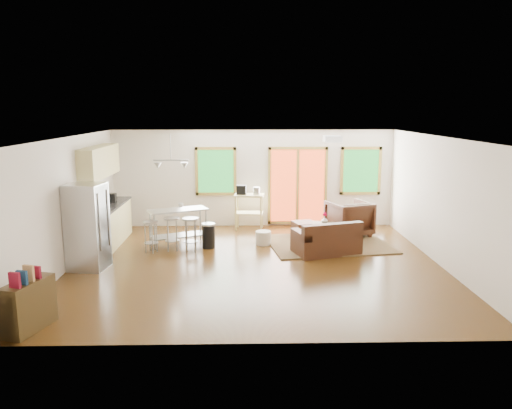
{
  "coord_description": "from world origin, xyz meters",
  "views": [
    {
      "loc": [
        -0.24,
        -9.81,
        3.15
      ],
      "look_at": [
        0.0,
        0.3,
        1.2
      ],
      "focal_mm": 35.0,
      "sensor_mm": 36.0,
      "label": 1
    }
  ],
  "objects_px": {
    "refrigerator": "(88,227)",
    "armchair": "(349,217)",
    "loveseat": "(327,241)",
    "kitchen_cart": "(248,199)",
    "ottoman": "(304,229)",
    "rug": "(328,244)",
    "coffee_table": "(333,226)",
    "island": "(178,220)"
  },
  "relations": [
    {
      "from": "ottoman",
      "to": "island",
      "type": "height_order",
      "value": "island"
    },
    {
      "from": "rug",
      "to": "loveseat",
      "type": "relative_size",
      "value": 1.77
    },
    {
      "from": "armchair",
      "to": "ottoman",
      "type": "relative_size",
      "value": 1.84
    },
    {
      "from": "armchair",
      "to": "kitchen_cart",
      "type": "xyz_separation_m",
      "value": [
        -2.52,
        0.76,
        0.32
      ]
    },
    {
      "from": "rug",
      "to": "kitchen_cart",
      "type": "height_order",
      "value": "kitchen_cart"
    },
    {
      "from": "coffee_table",
      "to": "kitchen_cart",
      "type": "xyz_separation_m",
      "value": [
        -2.05,
        1.2,
        0.46
      ]
    },
    {
      "from": "armchair",
      "to": "refrigerator",
      "type": "bearing_deg",
      "value": 3.5
    },
    {
      "from": "refrigerator",
      "to": "island",
      "type": "height_order",
      "value": "refrigerator"
    },
    {
      "from": "ottoman",
      "to": "loveseat",
      "type": "bearing_deg",
      "value": -79.42
    },
    {
      "from": "loveseat",
      "to": "rug",
      "type": "bearing_deg",
      "value": 60.95
    },
    {
      "from": "coffee_table",
      "to": "island",
      "type": "height_order",
      "value": "island"
    },
    {
      "from": "coffee_table",
      "to": "refrigerator",
      "type": "distance_m",
      "value": 5.65
    },
    {
      "from": "refrigerator",
      "to": "coffee_table",
      "type": "bearing_deg",
      "value": 29.26
    },
    {
      "from": "rug",
      "to": "coffee_table",
      "type": "distance_m",
      "value": 0.53
    },
    {
      "from": "loveseat",
      "to": "island",
      "type": "relative_size",
      "value": 1.07
    },
    {
      "from": "loveseat",
      "to": "ottoman",
      "type": "xyz_separation_m",
      "value": [
        -0.3,
        1.61,
        -0.12
      ]
    },
    {
      "from": "coffee_table",
      "to": "kitchen_cart",
      "type": "bearing_deg",
      "value": 149.69
    },
    {
      "from": "rug",
      "to": "coffee_table",
      "type": "relative_size",
      "value": 2.49
    },
    {
      "from": "ottoman",
      "to": "island",
      "type": "relative_size",
      "value": 0.37
    },
    {
      "from": "coffee_table",
      "to": "refrigerator",
      "type": "bearing_deg",
      "value": -158.84
    },
    {
      "from": "coffee_table",
      "to": "ottoman",
      "type": "bearing_deg",
      "value": 143.7
    },
    {
      "from": "ottoman",
      "to": "armchair",
      "type": "bearing_deg",
      "value": -1.68
    },
    {
      "from": "island",
      "to": "ottoman",
      "type": "bearing_deg",
      "value": 14.46
    },
    {
      "from": "loveseat",
      "to": "island",
      "type": "distance_m",
      "value": 3.47
    },
    {
      "from": "loveseat",
      "to": "coffee_table",
      "type": "height_order",
      "value": "loveseat"
    },
    {
      "from": "kitchen_cart",
      "to": "ottoman",
      "type": "bearing_deg",
      "value": -27.31
    },
    {
      "from": "coffee_table",
      "to": "ottoman",
      "type": "xyz_separation_m",
      "value": [
        -0.64,
        0.47,
        -0.17
      ]
    },
    {
      "from": "island",
      "to": "coffee_table",
      "type": "bearing_deg",
      "value": 4.88
    },
    {
      "from": "loveseat",
      "to": "armchair",
      "type": "xyz_separation_m",
      "value": [
        0.81,
        1.58,
        0.2
      ]
    },
    {
      "from": "armchair",
      "to": "kitchen_cart",
      "type": "height_order",
      "value": "kitchen_cart"
    },
    {
      "from": "loveseat",
      "to": "refrigerator",
      "type": "xyz_separation_m",
      "value": [
        -4.91,
        -0.89,
        0.56
      ]
    },
    {
      "from": "ottoman",
      "to": "refrigerator",
      "type": "bearing_deg",
      "value": -151.48
    },
    {
      "from": "refrigerator",
      "to": "armchair",
      "type": "bearing_deg",
      "value": 31.47
    },
    {
      "from": "armchair",
      "to": "loveseat",
      "type": "bearing_deg",
      "value": 42.95
    },
    {
      "from": "rug",
      "to": "loveseat",
      "type": "bearing_deg",
      "value": -102.24
    },
    {
      "from": "island",
      "to": "kitchen_cart",
      "type": "relative_size",
      "value": 1.23
    },
    {
      "from": "island",
      "to": "rug",
      "type": "bearing_deg",
      "value": -0.87
    },
    {
      "from": "refrigerator",
      "to": "kitchen_cart",
      "type": "distance_m",
      "value": 4.55
    },
    {
      "from": "kitchen_cart",
      "to": "armchair",
      "type": "bearing_deg",
      "value": -16.79
    },
    {
      "from": "refrigerator",
      "to": "loveseat",
      "type": "bearing_deg",
      "value": 18.42
    },
    {
      "from": "coffee_table",
      "to": "island",
      "type": "bearing_deg",
      "value": -175.12
    },
    {
      "from": "loveseat",
      "to": "coffee_table",
      "type": "bearing_deg",
      "value": 56.5
    }
  ]
}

